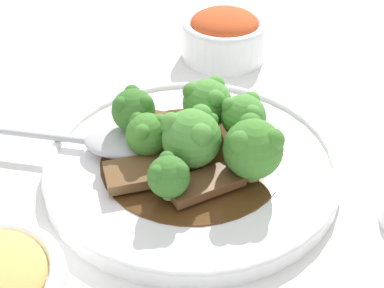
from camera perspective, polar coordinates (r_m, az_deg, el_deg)
ground_plane at (r=0.53m, az=-0.00°, el=-2.93°), size 4.00×4.00×0.00m
main_plate at (r=0.52m, az=-0.00°, el=-2.09°), size 0.29×0.29×0.02m
beef_strip_0 at (r=0.55m, az=-3.09°, el=2.13°), size 0.05×0.05×0.01m
beef_strip_1 at (r=0.49m, az=-5.62°, el=-3.06°), size 0.05×0.07×0.01m
beef_strip_2 at (r=0.48m, az=1.40°, el=-4.23°), size 0.03×0.07×0.01m
broccoli_floret_0 at (r=0.52m, az=5.56°, el=2.99°), size 0.04×0.04×0.05m
broccoli_floret_1 at (r=0.47m, az=6.55°, el=-0.37°), size 0.05×0.05×0.06m
broccoli_floret_2 at (r=0.50m, az=-4.81°, el=1.14°), size 0.04×0.04×0.05m
broccoli_floret_3 at (r=0.54m, az=1.65°, el=4.48°), size 0.05×0.05×0.05m
broccoli_floret_4 at (r=0.52m, az=-6.27°, el=3.65°), size 0.04×0.04×0.05m
broccoli_floret_5 at (r=0.51m, az=0.96°, el=1.60°), size 0.03×0.03×0.04m
broccoli_floret_6 at (r=0.49m, az=-0.04°, el=0.75°), size 0.06×0.06×0.06m
broccoli_floret_7 at (r=0.46m, az=-2.52°, el=-3.41°), size 0.04×0.04×0.04m
serving_spoon at (r=0.53m, az=-8.87°, el=0.29°), size 0.15×0.18×0.01m
side_bowl_kimchi at (r=0.71m, az=3.43°, el=11.57°), size 0.11×0.11×0.06m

